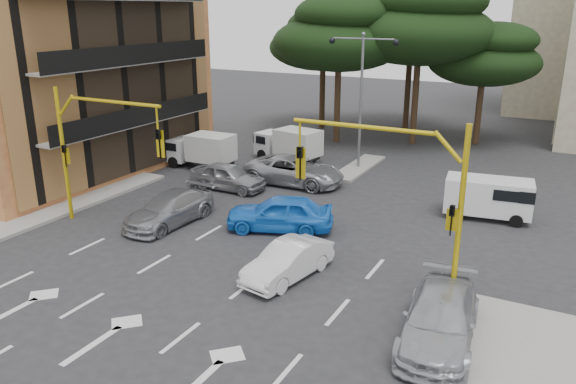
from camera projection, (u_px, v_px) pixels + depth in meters
name	position (u px, v px, depth m)	size (l,w,h in m)	color
ground	(197.00, 275.00, 20.26)	(120.00, 120.00, 0.00)	#28282B
median_strip	(358.00, 168.00, 33.66)	(1.40, 6.00, 0.15)	gray
apartment_orange	(25.00, 50.00, 32.82)	(15.19, 16.15, 13.70)	#A55233
pine_left_near	(340.00, 32.00, 38.06)	(9.15, 9.15, 10.23)	#382616
pine_center	(421.00, 22.00, 37.30)	(9.98, 9.98, 11.16)	#382616
pine_left_far	(324.00, 39.00, 42.97)	(8.32, 8.32, 9.30)	#382616
pine_right	(485.00, 54.00, 37.85)	(7.49, 7.49, 8.37)	#382616
pine_back	(412.00, 30.00, 42.60)	(9.15, 9.15, 10.23)	#382616
signal_mast_right	(404.00, 185.00, 17.69)	(5.79, 0.37, 6.00)	gold
signal_mast_left	(91.00, 140.00, 23.74)	(5.79, 0.37, 6.00)	gold
street_lamp_center	(362.00, 77.00, 31.99)	(4.16, 0.36, 7.77)	slate
car_white_hatch	(288.00, 261.00, 19.90)	(1.36, 3.90, 1.29)	white
car_blue_compact	(280.00, 213.00, 24.17)	(1.85, 4.59, 1.56)	blue
car_silver_wagon	(169.00, 209.00, 24.93)	(1.93, 4.74, 1.38)	#919398
car_silver_cross_a	(294.00, 171.00, 30.56)	(2.52, 5.47, 1.52)	#9E9FA6
car_silver_cross_b	(228.00, 176.00, 29.67)	(1.67, 4.15, 1.42)	gray
car_silver_parked	(440.00, 319.00, 16.06)	(2.00, 4.91, 1.42)	#A6A8AE
van_white	(488.00, 198.00, 25.55)	(1.70, 3.77, 1.88)	white
box_truck_a	(200.00, 151.00, 33.58)	(1.80, 4.28, 2.11)	silver
box_truck_b	(288.00, 145.00, 34.94)	(1.82, 4.33, 2.13)	silver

